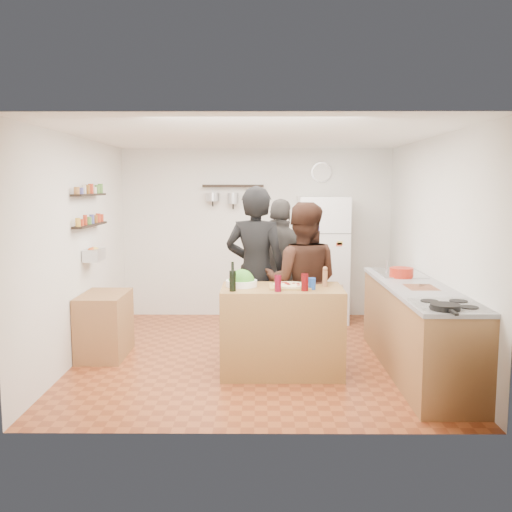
{
  "coord_description": "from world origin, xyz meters",
  "views": [
    {
      "loc": [
        0.04,
        -6.41,
        1.95
      ],
      "look_at": [
        0.0,
        0.1,
        1.15
      ],
      "focal_mm": 40.0,
      "sensor_mm": 36.0,
      "label": 1
    }
  ],
  "objects_px": {
    "salad_bowl": "(242,283)",
    "counter_run": "(417,330)",
    "prep_island": "(282,330)",
    "pepper_mill": "(325,279)",
    "fridge": "(323,259)",
    "red_bowl": "(401,273)",
    "side_table": "(105,325)",
    "person_left": "(256,272)",
    "person_center": "(302,282)",
    "wine_bottle": "(233,281)",
    "salt_canister": "(312,284)",
    "person_back": "(281,272)",
    "skillet": "(445,307)",
    "wall_clock": "(321,172)"
  },
  "relations": [
    {
      "from": "pepper_mill",
      "to": "fridge",
      "type": "height_order",
      "value": "fridge"
    },
    {
      "from": "prep_island",
      "to": "person_left",
      "type": "height_order",
      "value": "person_left"
    },
    {
      "from": "wine_bottle",
      "to": "person_center",
      "type": "relative_size",
      "value": 0.11
    },
    {
      "from": "salad_bowl",
      "to": "person_center",
      "type": "relative_size",
      "value": 0.18
    },
    {
      "from": "prep_island",
      "to": "salt_canister",
      "type": "height_order",
      "value": "salt_canister"
    },
    {
      "from": "salt_canister",
      "to": "pepper_mill",
      "type": "bearing_deg",
      "value": 48.58
    },
    {
      "from": "wine_bottle",
      "to": "person_back",
      "type": "height_order",
      "value": "person_back"
    },
    {
      "from": "salad_bowl",
      "to": "counter_run",
      "type": "relative_size",
      "value": 0.12
    },
    {
      "from": "side_table",
      "to": "red_bowl",
      "type": "bearing_deg",
      "value": 0.17
    },
    {
      "from": "person_back",
      "to": "side_table",
      "type": "height_order",
      "value": "person_back"
    },
    {
      "from": "wall_clock",
      "to": "person_back",
      "type": "bearing_deg",
      "value": -111.91
    },
    {
      "from": "prep_island",
      "to": "salad_bowl",
      "type": "relative_size",
      "value": 3.84
    },
    {
      "from": "counter_run",
      "to": "red_bowl",
      "type": "xyz_separation_m",
      "value": [
        -0.05,
        0.54,
        0.53
      ]
    },
    {
      "from": "side_table",
      "to": "fridge",
      "type": "bearing_deg",
      "value": 33.42
    },
    {
      "from": "skillet",
      "to": "fridge",
      "type": "relative_size",
      "value": 0.14
    },
    {
      "from": "fridge",
      "to": "salad_bowl",
      "type": "bearing_deg",
      "value": -115.52
    },
    {
      "from": "skillet",
      "to": "fridge",
      "type": "bearing_deg",
      "value": 100.64
    },
    {
      "from": "wine_bottle",
      "to": "fridge",
      "type": "relative_size",
      "value": 0.11
    },
    {
      "from": "pepper_mill",
      "to": "counter_run",
      "type": "distance_m",
      "value": 1.12
    },
    {
      "from": "person_left",
      "to": "person_center",
      "type": "bearing_deg",
      "value": 177.6
    },
    {
      "from": "salt_canister",
      "to": "person_left",
      "type": "height_order",
      "value": "person_left"
    },
    {
      "from": "prep_island",
      "to": "person_left",
      "type": "distance_m",
      "value": 0.84
    },
    {
      "from": "prep_island",
      "to": "wall_clock",
      "type": "relative_size",
      "value": 4.17
    },
    {
      "from": "salt_canister",
      "to": "side_table",
      "type": "height_order",
      "value": "salt_canister"
    },
    {
      "from": "red_bowl",
      "to": "side_table",
      "type": "height_order",
      "value": "red_bowl"
    },
    {
      "from": "prep_island",
      "to": "salt_canister",
      "type": "distance_m",
      "value": 0.61
    },
    {
      "from": "red_bowl",
      "to": "fridge",
      "type": "distance_m",
      "value": 1.9
    },
    {
      "from": "prep_island",
      "to": "fridge",
      "type": "distance_m",
      "value": 2.48
    },
    {
      "from": "person_left",
      "to": "person_center",
      "type": "xyz_separation_m",
      "value": [
        0.51,
        -0.16,
        -0.09
      ]
    },
    {
      "from": "salt_canister",
      "to": "side_table",
      "type": "xyz_separation_m",
      "value": [
        -2.31,
        0.69,
        -0.6
      ]
    },
    {
      "from": "prep_island",
      "to": "counter_run",
      "type": "bearing_deg",
      "value": 1.88
    },
    {
      "from": "prep_island",
      "to": "wine_bottle",
      "type": "height_order",
      "value": "wine_bottle"
    },
    {
      "from": "side_table",
      "to": "person_back",
      "type": "bearing_deg",
      "value": 13.96
    },
    {
      "from": "pepper_mill",
      "to": "fridge",
      "type": "bearing_deg",
      "value": 84.37
    },
    {
      "from": "prep_island",
      "to": "fridge",
      "type": "bearing_deg",
      "value": 73.92
    },
    {
      "from": "salad_bowl",
      "to": "wine_bottle",
      "type": "distance_m",
      "value": 0.29
    },
    {
      "from": "wine_bottle",
      "to": "salt_canister",
      "type": "height_order",
      "value": "wine_bottle"
    },
    {
      "from": "person_back",
      "to": "red_bowl",
      "type": "height_order",
      "value": "person_back"
    },
    {
      "from": "wine_bottle",
      "to": "counter_run",
      "type": "relative_size",
      "value": 0.08
    },
    {
      "from": "person_back",
      "to": "person_center",
      "type": "bearing_deg",
      "value": 122.28
    },
    {
      "from": "person_back",
      "to": "skillet",
      "type": "distance_m",
      "value": 2.55
    },
    {
      "from": "person_left",
      "to": "red_bowl",
      "type": "relative_size",
      "value": 7.34
    },
    {
      "from": "salad_bowl",
      "to": "red_bowl",
      "type": "distance_m",
      "value": 1.87
    },
    {
      "from": "person_back",
      "to": "side_table",
      "type": "xyz_separation_m",
      "value": [
        -2.05,
        -0.51,
        -0.53
      ]
    },
    {
      "from": "side_table",
      "to": "pepper_mill",
      "type": "bearing_deg",
      "value": -11.96
    },
    {
      "from": "person_left",
      "to": "skillet",
      "type": "height_order",
      "value": "person_left"
    },
    {
      "from": "prep_island",
      "to": "salad_bowl",
      "type": "distance_m",
      "value": 0.65
    },
    {
      "from": "prep_island",
      "to": "fridge",
      "type": "relative_size",
      "value": 0.69
    },
    {
      "from": "wine_bottle",
      "to": "salad_bowl",
      "type": "bearing_deg",
      "value": 73.5
    },
    {
      "from": "skillet",
      "to": "side_table",
      "type": "xyz_separation_m",
      "value": [
        -3.34,
        1.69,
        -0.58
      ]
    }
  ]
}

